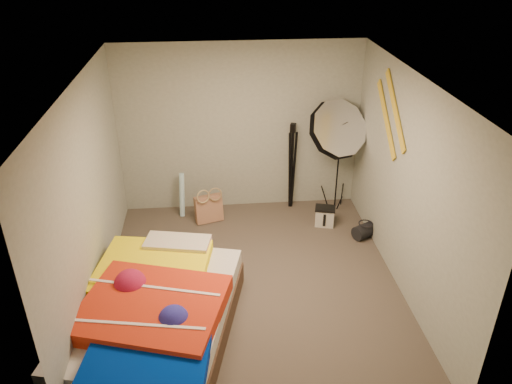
{
  "coord_description": "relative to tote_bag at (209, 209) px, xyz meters",
  "views": [
    {
      "loc": [
        -0.41,
        -4.79,
        3.84
      ],
      "look_at": [
        0.1,
        0.6,
        0.95
      ],
      "focal_mm": 35.0,
      "sensor_mm": 36.0,
      "label": 1
    }
  ],
  "objects": [
    {
      "name": "wall_stripe_upper",
      "position": [
        2.23,
        -0.95,
        1.75
      ],
      "size": [
        0.02,
        0.91,
        0.78
      ],
      "primitive_type": "cube",
      "rotation": [
        0.7,
        0.0,
        0.0
      ],
      "color": "gold",
      "rests_on": "wall_right"
    },
    {
      "name": "ceiling",
      "position": [
        0.5,
        -1.55,
        2.3
      ],
      "size": [
        4.0,
        4.0,
        0.0
      ],
      "primitive_type": "plane",
      "rotation": [
        3.14,
        0.0,
        0.0
      ],
      "color": "silver",
      "rests_on": "wall_back"
    },
    {
      "name": "photo_umbrella",
      "position": [
        1.83,
        0.11,
        1.11
      ],
      "size": [
        0.99,
        0.82,
        1.83
      ],
      "color": "black",
      "rests_on": "floor"
    },
    {
      "name": "wall_right",
      "position": [
        2.25,
        -1.55,
        1.05
      ],
      "size": [
        0.0,
        4.0,
        4.0
      ],
      "primitive_type": "plane",
      "rotation": [
        1.57,
        0.0,
        -1.57
      ],
      "color": "#9BA294",
      "rests_on": "floor"
    },
    {
      "name": "tote_bag",
      "position": [
        0.0,
        0.0,
        0.0
      ],
      "size": [
        0.43,
        0.28,
        0.41
      ],
      "primitive_type": "cube",
      "rotation": [
        -0.14,
        0.0,
        0.29
      ],
      "color": "tan",
      "rests_on": "floor"
    },
    {
      "name": "wall_back",
      "position": [
        0.5,
        0.45,
        1.05
      ],
      "size": [
        3.5,
        0.0,
        3.5
      ],
      "primitive_type": "plane",
      "rotation": [
        1.57,
        0.0,
        0.0
      ],
      "color": "#9BA294",
      "rests_on": "floor"
    },
    {
      "name": "duffel_bag",
      "position": [
        2.15,
        -0.65,
        -0.1
      ],
      "size": [
        0.39,
        0.33,
        0.2
      ],
      "primitive_type": "cylinder",
      "rotation": [
        0.0,
        1.57,
        0.49
      ],
      "color": "black",
      "rests_on": "floor"
    },
    {
      "name": "wall_front",
      "position": [
        0.5,
        -3.55,
        1.05
      ],
      "size": [
        3.5,
        0.0,
        3.5
      ],
      "primitive_type": "plane",
      "rotation": [
        -1.57,
        0.0,
        0.0
      ],
      "color": "#9BA294",
      "rests_on": "floor"
    },
    {
      "name": "wall_stripe_lower",
      "position": [
        2.23,
        -0.7,
        1.55
      ],
      "size": [
        0.02,
        0.91,
        0.78
      ],
      "primitive_type": "cube",
      "rotation": [
        0.7,
        0.0,
        0.0
      ],
      "color": "gold",
      "rests_on": "wall_right"
    },
    {
      "name": "camera_tripod",
      "position": [
        1.26,
        0.32,
        0.58
      ],
      "size": [
        0.1,
        0.1,
        1.35
      ],
      "color": "black",
      "rests_on": "floor"
    },
    {
      "name": "wall_left",
      "position": [
        -1.25,
        -1.55,
        1.05
      ],
      "size": [
        0.0,
        4.0,
        4.0
      ],
      "primitive_type": "plane",
      "rotation": [
        1.57,
        0.0,
        1.57
      ],
      "color": "#9BA294",
      "rests_on": "floor"
    },
    {
      "name": "wrapping_roll",
      "position": [
        -0.39,
        0.22,
        0.13
      ],
      "size": [
        0.12,
        0.2,
        0.66
      ],
      "primitive_type": "cylinder",
      "rotation": [
        -0.17,
        0.0,
        -0.23
      ],
      "color": "#6EC8E2",
      "rests_on": "floor"
    },
    {
      "name": "camera_case",
      "position": [
        1.66,
        -0.28,
        -0.07
      ],
      "size": [
        0.3,
        0.25,
        0.26
      ],
      "primitive_type": "cube",
      "rotation": [
        0.0,
        0.0,
        -0.26
      ],
      "color": "beige",
      "rests_on": "floor"
    },
    {
      "name": "bed",
      "position": [
        -0.57,
        -2.33,
        0.12
      ],
      "size": [
        1.96,
        2.54,
        0.63
      ],
      "color": "#432E21",
      "rests_on": "floor"
    },
    {
      "name": "floor",
      "position": [
        0.5,
        -1.55,
        -0.2
      ],
      "size": [
        4.0,
        4.0,
        0.0
      ],
      "primitive_type": "plane",
      "color": "brown",
      "rests_on": "ground"
    }
  ]
}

